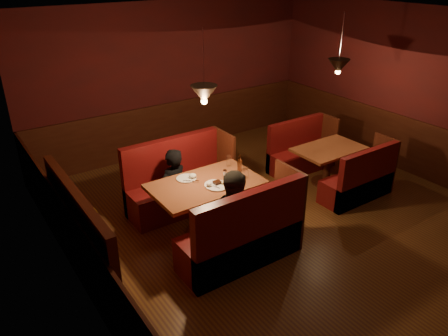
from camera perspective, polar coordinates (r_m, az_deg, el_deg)
room at (r=5.98m, az=7.12°, el=0.60°), size 6.02×7.02×2.92m
main_table at (r=6.05m, az=-2.24°, el=-3.46°), size 1.50×0.91×1.05m
main_bench_far at (r=6.83m, az=-5.91°, el=-2.44°), size 1.66×0.59×1.13m
main_bench_near at (r=5.60m, az=2.71°, el=-9.29°), size 1.66×0.59×1.13m
second_table at (r=7.69m, az=13.44°, el=1.39°), size 1.18×0.75×0.66m
second_bench_far at (r=8.22m, az=9.89°, el=1.88°), size 1.30×0.49×0.93m
second_bench_near at (r=7.39m, az=17.38°, el=-1.83°), size 1.30×0.49×0.93m
diner_a at (r=6.46m, az=-6.76°, el=-0.62°), size 0.60×0.47×1.44m
diner_b at (r=5.50m, az=1.76°, el=-4.71°), size 0.90×0.78×1.57m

